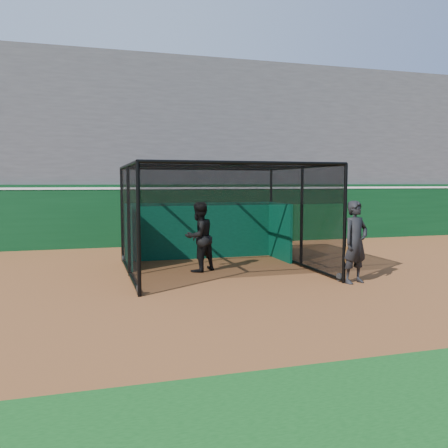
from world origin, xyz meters
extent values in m
plane|color=brown|center=(0.00, 0.00, 0.00)|extent=(120.00, 120.00, 0.00)
cube|color=#093617|center=(0.00, 8.50, 1.25)|extent=(50.00, 0.45, 2.50)
cube|color=white|center=(0.00, 8.50, 2.35)|extent=(50.00, 0.50, 0.08)
cube|color=#4C4C4F|center=(0.00, 12.38, 3.88)|extent=(50.00, 7.85, 7.75)
cube|color=#4C4C4F|center=(0.00, 15.80, 8.35)|extent=(50.00, 0.30, 1.20)
cube|color=#07462F|center=(-0.02, 4.67, 0.95)|extent=(5.08, 0.10, 1.90)
cylinder|color=black|center=(-2.62, -0.04, 0.11)|extent=(0.08, 0.22, 0.22)
cylinder|color=black|center=(2.59, -0.04, 0.11)|extent=(0.08, 0.22, 0.22)
cylinder|color=black|center=(-2.62, 4.59, 0.11)|extent=(0.08, 0.22, 0.22)
cylinder|color=black|center=(2.59, 4.59, 0.11)|extent=(0.08, 0.22, 0.22)
imported|color=black|center=(-0.61, 2.38, 1.01)|extent=(1.24, 1.16, 2.02)
imported|color=black|center=(2.87, -0.31, 1.06)|extent=(0.88, 0.71, 2.12)
cylinder|color=#593819|center=(2.62, -0.26, 0.55)|extent=(0.14, 0.34, 0.86)
camera|label=1|loc=(-3.73, -10.90, 2.58)|focal=38.00mm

